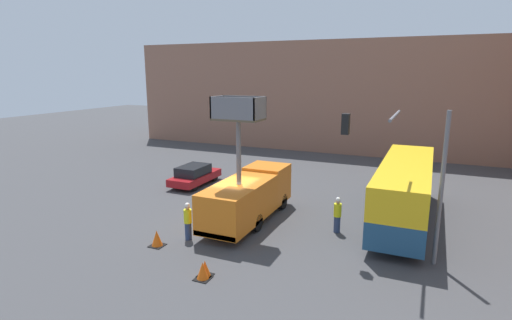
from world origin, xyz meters
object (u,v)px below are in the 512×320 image
road_worker_near_truck (188,221)px  parked_car_curbside (194,175)px  utility_truck (249,194)px  traffic_light_pole (407,159)px  road_worker_directing (337,215)px  traffic_cone_far_side (205,269)px  traffic_cone_near_truck (203,271)px  city_bus (405,187)px  traffic_cone_mid_road (157,239)px

road_worker_near_truck → parked_car_curbside: bearing=-66.7°
utility_truck → traffic_light_pole: utility_truck is taller
traffic_light_pole → road_worker_directing: size_ratio=3.51×
traffic_light_pole → road_worker_near_truck: 10.31m
traffic_cone_far_side → parked_car_curbside: bearing=124.3°
traffic_light_pole → road_worker_near_truck: traffic_light_pole is taller
traffic_light_pole → road_worker_near_truck: size_ratio=3.49×
parked_car_curbside → road_worker_near_truck: bearing=-59.2°
road_worker_directing → utility_truck: bearing=-45.8°
utility_truck → road_worker_near_truck: bearing=-115.2°
road_worker_near_truck → traffic_cone_near_truck: bearing=124.0°
utility_truck → traffic_cone_far_side: utility_truck is taller
city_bus → utility_truck: bearing=124.2°
traffic_light_pole → parked_car_curbside: size_ratio=1.47×
road_worker_near_truck → traffic_cone_mid_road: 1.64m
utility_truck → parked_car_curbside: (-6.55, 4.83, -0.80)m
traffic_light_pole → city_bus: bearing=92.5°
utility_truck → traffic_cone_near_truck: size_ratio=10.65×
utility_truck → parked_car_curbside: 8.17m
road_worker_near_truck → utility_truck: bearing=-122.7°
utility_truck → traffic_cone_far_side: size_ratio=11.33×
road_worker_directing → parked_car_curbside: size_ratio=0.42×
city_bus → traffic_light_pole: 5.32m
traffic_cone_far_side → traffic_light_pole: bearing=35.1°
utility_truck → parked_car_curbside: utility_truck is taller
utility_truck → traffic_cone_far_side: 6.39m
city_bus → traffic_cone_near_truck: bearing=156.5°
city_bus → traffic_cone_mid_road: bearing=138.9°
utility_truck → parked_car_curbside: size_ratio=1.69×
traffic_cone_mid_road → traffic_cone_near_truck: bearing=-26.3°
traffic_light_pole → traffic_cone_mid_road: size_ratio=8.56×
traffic_cone_mid_road → traffic_cone_far_side: bearing=-23.4°
traffic_light_pole → traffic_cone_near_truck: size_ratio=9.24×
road_worker_near_truck → road_worker_directing: bearing=-156.6°
city_bus → traffic_light_pole: (0.20, -4.69, 2.51)m
utility_truck → city_bus: size_ratio=0.68×
road_worker_near_truck → road_worker_directing: size_ratio=1.00×
traffic_cone_near_truck → traffic_cone_far_side: size_ratio=1.06×
traffic_light_pole → parked_car_curbside: bearing=156.8°
utility_truck → traffic_cone_near_truck: utility_truck is taller
road_worker_near_truck → traffic_cone_mid_road: size_ratio=2.45×
road_worker_near_truck → traffic_cone_far_side: (2.59, -2.75, -0.62)m
utility_truck → traffic_light_pole: 8.48m
road_worker_directing → traffic_cone_mid_road: size_ratio=2.44×
city_bus → traffic_cone_near_truck: 11.91m
traffic_cone_mid_road → traffic_cone_far_side: (3.51, -1.52, -0.05)m
traffic_cone_far_side → parked_car_curbside: 13.35m
city_bus → parked_car_curbside: (-14.20, 1.49, -1.17)m
road_worker_directing → traffic_cone_near_truck: bearing=11.1°
road_worker_directing → traffic_cone_far_side: (-3.77, -6.55, -0.62)m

